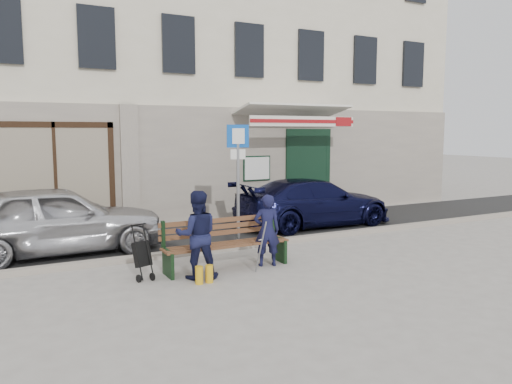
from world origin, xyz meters
TOP-DOWN VIEW (x-y plane):
  - ground at (0.00, 0.00)m, footprint 80.00×80.00m
  - asphalt_lane at (0.00, 3.10)m, footprint 60.00×3.20m
  - curb at (0.00, 1.50)m, footprint 60.00×0.18m
  - building at (0.01, 8.45)m, footprint 20.00×8.27m
  - car_silver at (-3.43, 2.80)m, footprint 4.30×1.79m
  - car_navy at (3.01, 2.95)m, footprint 4.39×1.79m
  - parking_sign at (0.23, 1.84)m, footprint 0.49×0.12m
  - bench at (-0.84, 0.23)m, footprint 2.40×1.17m
  - man at (-0.04, 0.04)m, footprint 0.57×0.46m
  - woman at (-1.49, -0.10)m, footprint 0.86×0.75m
  - stroller at (-2.34, 0.29)m, footprint 0.33×0.43m

SIDE VIEW (x-z plane):
  - ground at x=0.00m, z-range 0.00..0.00m
  - asphalt_lane at x=0.00m, z-range 0.00..0.01m
  - curb at x=0.00m, z-range 0.00..0.12m
  - stroller at x=-2.34m, z-range -0.05..0.89m
  - bench at x=-0.84m, z-range -0.03..0.95m
  - car_navy at x=3.01m, z-range 0.00..1.27m
  - man at x=-0.04m, z-range 0.00..1.36m
  - car_silver at x=-3.43m, z-range 0.00..1.46m
  - woman at x=-1.49m, z-range 0.00..1.52m
  - parking_sign at x=0.23m, z-range 0.45..3.12m
  - building at x=0.01m, z-range -0.03..9.97m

